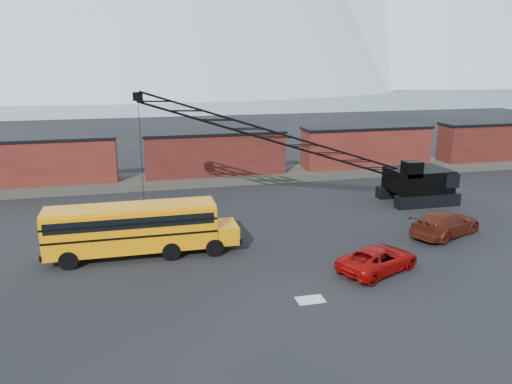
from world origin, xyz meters
TOP-DOWN VIEW (x-y plane):
  - ground at (0.00, 0.00)m, footprint 160.00×160.00m
  - gravel_berm at (0.00, 22.00)m, footprint 120.00×5.00m
  - boxcar_west_near at (-16.00, 22.00)m, footprint 13.70×3.10m
  - boxcar_mid at (0.00, 22.00)m, footprint 13.70×3.10m
  - boxcar_east_near at (16.00, 22.00)m, footprint 13.70×3.10m
  - boxcar_east_far at (32.00, 22.00)m, footprint 13.70×3.10m
  - snow_patch at (0.50, -4.00)m, footprint 1.40×0.90m
  - school_bus at (-7.68, 3.99)m, footprint 11.65×2.65m
  - red_pickup at (5.41, -1.58)m, footprint 5.68×4.30m
  - maroon_suv at (12.63, 2.77)m, footprint 6.31×4.59m
  - crawler_crane at (5.81, 10.98)m, footprint 25.68×4.20m

SIDE VIEW (x-z plane):
  - ground at x=0.00m, z-range 0.00..0.00m
  - snow_patch at x=0.50m, z-range 0.00..0.02m
  - gravel_berm at x=0.00m, z-range 0.00..0.70m
  - red_pickup at x=5.41m, z-range 0.00..1.43m
  - maroon_suv at x=12.63m, z-range 0.00..1.70m
  - school_bus at x=-7.68m, z-range 0.20..3.39m
  - boxcar_west_near at x=-16.00m, z-range 0.68..4.85m
  - boxcar_mid at x=0.00m, z-range 0.68..4.85m
  - boxcar_east_near at x=16.00m, z-range 0.68..4.85m
  - boxcar_east_far at x=32.00m, z-range 0.68..4.85m
  - crawler_crane at x=5.81m, z-range 0.10..9.70m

